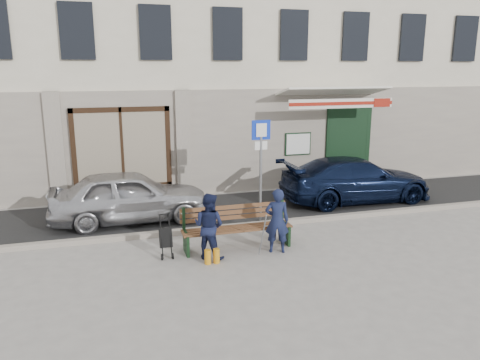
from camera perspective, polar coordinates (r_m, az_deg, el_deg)
name	(u,v)px	position (r m, az deg, el deg)	size (l,w,h in m)	color
ground	(286,248)	(10.37, 5.62, -8.25)	(80.00, 80.00, 0.00)	#9E9991
asphalt_lane	(245,208)	(13.13, 0.64, -3.44)	(60.00, 3.20, 0.01)	#282828
curb	(264,224)	(11.66, 2.91, -5.38)	(60.00, 0.18, 0.12)	#9E9384
building	(203,36)	(17.79, -4.49, 17.15)	(20.00, 8.27, 10.00)	beige
car_silver	(129,196)	(12.18, -13.33, -1.92)	(1.58, 3.93, 1.34)	silver
car_navy	(356,180)	(14.10, 13.90, 0.06)	(1.82, 4.47, 1.30)	black
parking_sign	(261,155)	(11.61, 2.56, 3.07)	(0.48, 0.08, 2.59)	gray
bench	(235,228)	(10.16, -0.61, -5.88)	(2.40, 1.17, 0.98)	brown
man	(277,221)	(9.91, 4.54, -4.96)	(0.51, 0.33, 1.40)	#151C3C
woman	(209,226)	(9.60, -3.81, -5.61)	(0.67, 0.52, 1.38)	#141A39
stroller	(166,238)	(9.86, -9.04, -7.06)	(0.26, 0.37, 0.90)	black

